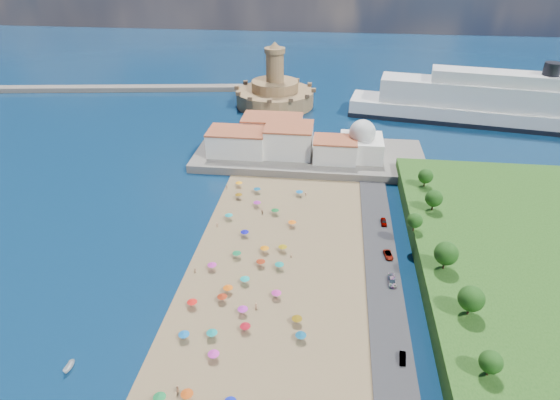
# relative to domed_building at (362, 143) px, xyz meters

# --- Properties ---
(ground) EXTENTS (700.00, 700.00, 0.00)m
(ground) POSITION_rel_domed_building_xyz_m (-30.00, -71.00, -8.97)
(ground) COLOR #071938
(ground) RESTS_ON ground
(terrace) EXTENTS (90.00, 36.00, 3.00)m
(terrace) POSITION_rel_domed_building_xyz_m (-20.00, 2.00, -7.47)
(terrace) COLOR #59544C
(terrace) RESTS_ON ground
(jetty) EXTENTS (18.00, 70.00, 2.40)m
(jetty) POSITION_rel_domed_building_xyz_m (-42.00, 37.00, -7.77)
(jetty) COLOR #59544C
(jetty) RESTS_ON ground
(breakwater) EXTENTS (199.03, 34.77, 2.60)m
(breakwater) POSITION_rel_domed_building_xyz_m (-140.00, 82.00, -7.67)
(breakwater) COLOR #59544C
(breakwater) RESTS_ON ground
(waterfront_buildings) EXTENTS (57.00, 29.00, 11.00)m
(waterfront_buildings) POSITION_rel_domed_building_xyz_m (-33.05, 2.64, -1.10)
(waterfront_buildings) COLOR silver
(waterfront_buildings) RESTS_ON terrace
(domed_building) EXTENTS (16.00, 16.00, 15.00)m
(domed_building) POSITION_rel_domed_building_xyz_m (0.00, 0.00, 0.00)
(domed_building) COLOR silver
(domed_building) RESTS_ON terrace
(fortress) EXTENTS (40.00, 40.00, 32.40)m
(fortress) POSITION_rel_domed_building_xyz_m (-42.00, 67.00, -2.29)
(fortress) COLOR #A57A52
(fortress) RESTS_ON ground
(cruise_ship) EXTENTS (138.13, 42.27, 29.84)m
(cruise_ship) POSITION_rel_domed_building_xyz_m (64.80, 52.36, -0.14)
(cruise_ship) COLOR black
(cruise_ship) RESTS_ON ground
(beach_parasols) EXTENTS (30.00, 115.80, 2.20)m
(beach_parasols) POSITION_rel_domed_building_xyz_m (-31.31, -86.88, -6.83)
(beach_parasols) COLOR gray
(beach_parasols) RESTS_ON beach
(beachgoers) EXTENTS (33.13, 102.23, 1.86)m
(beachgoers) POSITION_rel_domed_building_xyz_m (-34.29, -73.72, -7.85)
(beachgoers) COLOR tan
(beachgoers) RESTS_ON beach
(parked_cars) EXTENTS (2.82, 57.41, 1.45)m
(parked_cars) POSITION_rel_domed_building_xyz_m (6.00, -65.83, -7.59)
(parked_cars) COLOR gray
(parked_cars) RESTS_ON promenade
(hillside_trees) EXTENTS (12.54, 106.25, 7.57)m
(hillside_trees) POSITION_rel_domed_building_xyz_m (18.38, -77.57, 1.03)
(hillside_trees) COLOR #382314
(hillside_trees) RESTS_ON hillside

